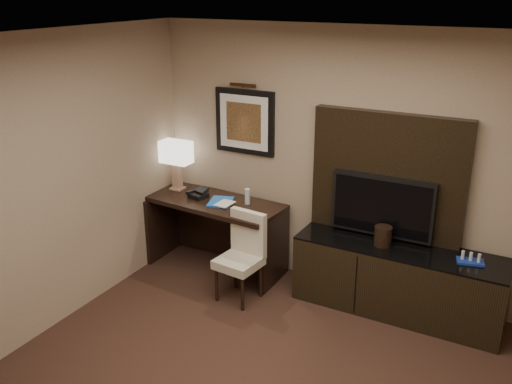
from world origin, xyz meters
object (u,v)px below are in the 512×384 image
Objects in this scene: credenza at (398,280)px; tv at (382,206)px; desk_chair at (239,262)px; minibar_tray at (471,258)px; water_bottle at (247,196)px; desk at (216,235)px; table_lamp at (177,164)px; desk_phone at (198,193)px; ice_bucket at (383,236)px.

tv is (-0.24, 0.14, 0.68)m from credenza.
desk_chair reaches higher than minibar_tray.
credenza is at bearing -1.08° from water_bottle.
minibar_tray is at bearing 5.43° from desk.
credenza is at bearing -1.49° from table_lamp.
credenza is 10.84× the size of desk_phone.
tv is 0.93m from minibar_tray.
desk is at bearing -179.20° from minibar_tray.
credenza is at bearing 6.03° from desk.
desk_phone is 2.09m from ice_bucket.
table_lamp is (-2.62, 0.07, 0.77)m from credenza.
desk is 0.50m from desk_phone.
tv is at bearing 1.74° from table_lamp.
water_bottle is at bearing -175.69° from tv.
minibar_tray is at bearing -9.88° from tv.
water_bottle reaches higher than desk_chair.
table_lamp is 3.18× the size of ice_bucket.
desk is 8.93× the size of water_bottle.
desk_chair reaches higher than desk.
tv is 0.30m from ice_bucket.
water_bottle is (0.58, 0.08, 0.04)m from desk_phone.
desk is 2.70m from minibar_tray.
desk_chair is 1.46m from table_lamp.
desk_phone is (-0.78, 0.48, 0.44)m from desk_chair.
credenza is 8.52× the size of minibar_tray.
desk_chair is (0.56, -0.48, 0.01)m from desk.
ice_bucket is 0.81m from minibar_tray.
desk_chair is at bearing -166.33° from minibar_tray.
desk is 0.76× the size of credenza.
credenza is 1.57m from desk_chair.
minibar_tray is at bearing 0.78° from ice_bucket.
desk is at bearing -167.30° from water_bottle.
desk_phone is at bearing -175.30° from desk.
ice_bucket is at bearing 5.45° from desk.
credenza is 2.00× the size of tv.
table_lamp is (-1.14, 0.59, 0.70)m from desk_chair.
desk_chair is at bearing -18.71° from desk_phone.
desk_chair is at bearing -35.48° from desk.
desk_chair is (-1.24, -0.67, -0.60)m from tv.
table_lamp is (-0.58, 0.12, 0.71)m from desk.
minibar_tray is at bearing -1.42° from table_lamp.
table_lamp is 2.56× the size of minibar_tray.
tv is 1.53m from desk_chair.
credenza is 1.77m from water_bottle.
ice_bucket is at bearing 13.41° from desk_phone.
credenza is 3.33× the size of table_lamp.
desk is at bearing 12.74° from desk_phone.
tv is at bearing 113.43° from ice_bucket.
credenza is at bearing 178.87° from minibar_tray.
water_bottle reaches higher than desk.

